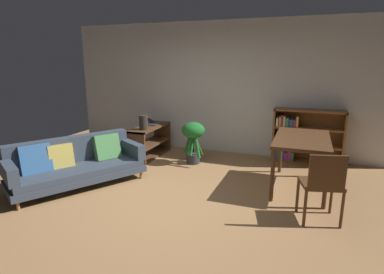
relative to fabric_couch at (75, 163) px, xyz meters
name	(u,v)px	position (x,y,z in m)	size (l,w,h in m)	color
ground_plane	(168,200)	(1.60, -0.05, -0.35)	(8.16, 8.16, 0.00)	#A87A4C
back_wall_panel	(221,88)	(1.60, 2.65, 1.00)	(6.80, 0.10, 2.70)	silver
fabric_couch	(75,163)	(0.00, 0.00, 0.00)	(1.68, 2.10, 0.73)	olive
media_console	(150,141)	(0.38, 1.77, -0.04)	(0.39, 1.17, 0.63)	#56351E
open_laptop	(153,123)	(0.34, 1.97, 0.30)	(0.43, 0.36, 0.09)	#333338
desk_speaker	(144,122)	(0.43, 1.44, 0.41)	(0.16, 0.16, 0.27)	#2D2823
potted_floor_plant	(193,136)	(1.36, 1.63, 0.19)	(0.45, 0.47, 0.80)	#333338
dining_table	(302,143)	(3.30, 1.07, 0.36)	(0.78, 1.35, 0.80)	#56351E
dining_chair_near	(323,183)	(3.57, 0.04, 0.16)	(0.54, 0.51, 0.88)	#56351E
bookshelf	(302,137)	(3.28, 2.46, 0.14)	(1.28, 0.33, 1.03)	brown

